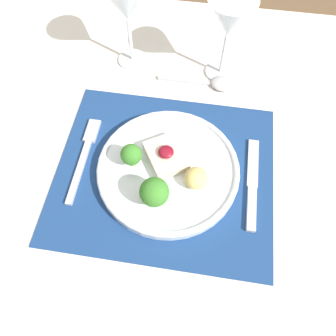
{
  "coord_description": "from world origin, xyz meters",
  "views": [
    {
      "loc": [
        0.05,
        -0.29,
        1.33
      ],
      "look_at": [
        0.01,
        -0.0,
        0.8
      ],
      "focal_mm": 35.0,
      "sensor_mm": 36.0,
      "label": 1
    }
  ],
  "objects_px": {
    "fork": "(85,153)",
    "wine_glass_near": "(230,21)",
    "dinner_plate": "(167,170)",
    "knife": "(252,189)",
    "spoon": "(217,83)",
    "wine_glass_far": "(126,5)"
  },
  "relations": [
    {
      "from": "knife",
      "to": "spoon",
      "type": "relative_size",
      "value": 1.08
    },
    {
      "from": "wine_glass_near",
      "to": "wine_glass_far",
      "type": "xyz_separation_m",
      "value": [
        -0.21,
        0.01,
        0.01
      ]
    },
    {
      "from": "dinner_plate",
      "to": "wine_glass_near",
      "type": "distance_m",
      "value": 0.31
    },
    {
      "from": "fork",
      "to": "wine_glass_near",
      "type": "bearing_deg",
      "value": 46.17
    },
    {
      "from": "wine_glass_near",
      "to": "wine_glass_far",
      "type": "height_order",
      "value": "wine_glass_far"
    },
    {
      "from": "wine_glass_near",
      "to": "spoon",
      "type": "bearing_deg",
      "value": -95.93
    },
    {
      "from": "fork",
      "to": "knife",
      "type": "xyz_separation_m",
      "value": [
        0.33,
        -0.03,
        -0.0
      ]
    },
    {
      "from": "wine_glass_far",
      "to": "dinner_plate",
      "type": "bearing_deg",
      "value": -66.32
    },
    {
      "from": "spoon",
      "to": "wine_glass_near",
      "type": "relative_size",
      "value": 0.97
    },
    {
      "from": "dinner_plate",
      "to": "wine_glass_near",
      "type": "relative_size",
      "value": 1.47
    },
    {
      "from": "fork",
      "to": "spoon",
      "type": "height_order",
      "value": "spoon"
    },
    {
      "from": "spoon",
      "to": "wine_glass_far",
      "type": "height_order",
      "value": "wine_glass_far"
    },
    {
      "from": "fork",
      "to": "wine_glass_near",
      "type": "distance_m",
      "value": 0.38
    },
    {
      "from": "knife",
      "to": "fork",
      "type": "bearing_deg",
      "value": 175.25
    },
    {
      "from": "fork",
      "to": "dinner_plate",
      "type": "bearing_deg",
      "value": -7.58
    },
    {
      "from": "dinner_plate",
      "to": "knife",
      "type": "distance_m",
      "value": 0.16
    },
    {
      "from": "knife",
      "to": "wine_glass_far",
      "type": "distance_m",
      "value": 0.43
    },
    {
      "from": "dinner_plate",
      "to": "spoon",
      "type": "relative_size",
      "value": 1.52
    },
    {
      "from": "spoon",
      "to": "dinner_plate",
      "type": "bearing_deg",
      "value": -109.87
    },
    {
      "from": "wine_glass_near",
      "to": "wine_glass_far",
      "type": "relative_size",
      "value": 0.96
    },
    {
      "from": "fork",
      "to": "spoon",
      "type": "bearing_deg",
      "value": 42.02
    },
    {
      "from": "spoon",
      "to": "wine_glass_far",
      "type": "distance_m",
      "value": 0.25
    }
  ]
}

